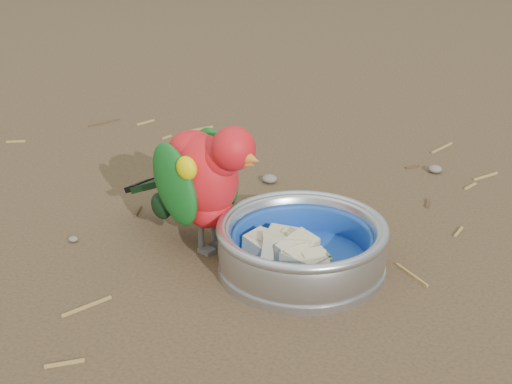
# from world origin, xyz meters

# --- Properties ---
(ground) EXTENTS (60.00, 60.00, 0.00)m
(ground) POSITION_xyz_m (0.00, 0.00, 0.00)
(ground) COLOR #4F3B26
(food_bowl) EXTENTS (0.20, 0.20, 0.02)m
(food_bowl) POSITION_xyz_m (0.11, -0.05, 0.01)
(food_bowl) COLOR #B2B2BA
(food_bowl) RESTS_ON ground
(bowl_wall) EXTENTS (0.20, 0.20, 0.04)m
(bowl_wall) POSITION_xyz_m (0.11, -0.05, 0.04)
(bowl_wall) COLOR #B2B2BA
(bowl_wall) RESTS_ON food_bowl
(fruit_wedges) EXTENTS (0.12, 0.12, 0.03)m
(fruit_wedges) POSITION_xyz_m (0.11, -0.05, 0.03)
(fruit_wedges) COLOR beige
(fruit_wedges) RESTS_ON food_bowl
(lory_parrot) EXTENTS (0.22, 0.18, 0.16)m
(lory_parrot) POSITION_xyz_m (-0.02, -0.01, 0.08)
(lory_parrot) COLOR red
(lory_parrot) RESTS_ON ground
(ground_debris) EXTENTS (0.90, 0.80, 0.01)m
(ground_debris) POSITION_xyz_m (-0.01, 0.07, 0.00)
(ground_debris) COLOR #9F7D42
(ground_debris) RESTS_ON ground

